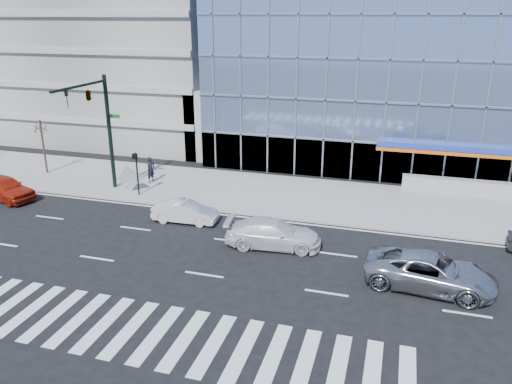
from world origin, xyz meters
TOP-DOWN VIEW (x-y plane):
  - ground at (0.00, 0.00)m, footprint 160.00×160.00m
  - sidewalk at (0.00, 8.00)m, footprint 120.00×8.00m
  - theatre_building at (14.00, 26.00)m, footprint 42.00×26.00m
  - parking_garage at (-20.00, 26.00)m, footprint 24.00×24.00m
  - ramp_block at (-6.00, 18.00)m, footprint 6.00×8.00m
  - traffic_signal at (-11.00, 4.57)m, footprint 1.14×5.74m
  - ped_signal_post at (-8.50, 4.94)m, footprint 0.30×0.33m
  - street_tree_near at (-18.00, 7.50)m, footprint 1.10×1.10m
  - silver_suv at (10.47, -2.16)m, footprint 6.15×3.31m
  - white_suv at (2.43, 0.01)m, footprint 5.42×2.72m
  - white_sedan at (-3.57, 1.80)m, footprint 4.04×1.60m
  - red_sedan at (-17.03, 1.94)m, footprint 5.14×3.03m
  - pedestrian at (-8.96, 7.72)m, footprint 0.64×0.80m
  - tilted_panel at (-9.52, 5.56)m, footprint 1.82×0.33m

SIDE VIEW (x-z plane):
  - ground at x=0.00m, z-range 0.00..0.00m
  - sidewalk at x=0.00m, z-range 0.00..0.15m
  - white_sedan at x=-3.57m, z-range 0.00..1.31m
  - white_suv at x=2.43m, z-range 0.00..1.51m
  - silver_suv at x=10.47m, z-range 0.00..1.64m
  - red_sedan at x=-17.03m, z-range 0.00..1.64m
  - tilted_panel at x=-9.52m, z-range 0.15..1.98m
  - pedestrian at x=-8.96m, z-range 0.15..2.08m
  - ped_signal_post at x=-8.50m, z-range 0.64..3.64m
  - ramp_block at x=-6.00m, z-range 0.00..6.00m
  - street_tree_near at x=-18.00m, z-range 1.66..5.89m
  - traffic_signal at x=-11.00m, z-range 2.16..10.16m
  - theatre_building at x=14.00m, z-range 0.00..15.00m
  - parking_garage at x=-20.00m, z-range 0.00..20.00m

